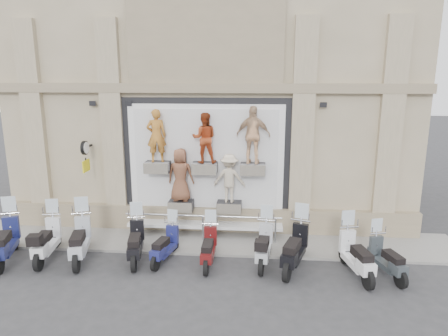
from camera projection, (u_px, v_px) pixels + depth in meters
The scene contains 16 objects.
ground at pixel (193, 272), 10.90m from camera, with size 90.00×90.00×0.00m, color #323234.
sidewalk at pixel (203, 240), 12.92m from camera, with size 16.00×2.20×0.08m, color gray.
building at pixel (218, 56), 16.32m from camera, with size 14.00×8.60×12.00m, color tan, non-canonical shape.
shop_vitrine at pixel (208, 164), 13.00m from camera, with size 5.60×0.83×4.30m.
guard_rail at pixel (203, 229), 12.73m from camera, with size 5.06×0.10×0.93m, color #9EA0A5, non-canonical shape.
clock_sign_bracket at pixel (85, 152), 12.98m from camera, with size 0.10×0.80×1.02m.
scooter_a at pixel (5, 233), 11.37m from camera, with size 0.62×2.14×1.74m, color #161B4D, non-canonical shape.
scooter_b at pixel (46, 233), 11.52m from camera, with size 0.58×2.00×1.63m, color silver, non-canonical shape.
scooter_c at pixel (79, 232), 11.44m from camera, with size 0.61×2.10×1.71m, color #A7ACB5, non-canonical shape.
scooter_d at pixel (135, 235), 11.44m from camera, with size 0.56×1.93×1.57m, color black, non-canonical shape.
scooter_e at pixel (165, 239), 11.40m from camera, with size 0.50×1.70×1.38m, color navy, non-canonical shape.
scooter_f at pixel (209, 241), 11.20m from camera, with size 0.51×1.76×1.43m, color #4D0D0E, non-canonical shape.
scooter_g at pixel (264, 238), 11.23m from camera, with size 0.56×1.91×1.55m, color #ADB0B4, non-canonical shape.
scooter_h at pixel (295, 240), 10.90m from camera, with size 0.61×2.10×1.70m, color black, non-canonical shape.
scooter_i at pixel (357, 247), 10.55m from camera, with size 0.58×1.99×1.61m, color silver, non-canonical shape.
scooter_j at pixel (387, 251), 10.54m from camera, with size 0.51×1.74×1.42m, color #2E3539, non-canonical shape.
Camera 1 is at (1.70, -9.85, 5.26)m, focal length 32.00 mm.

